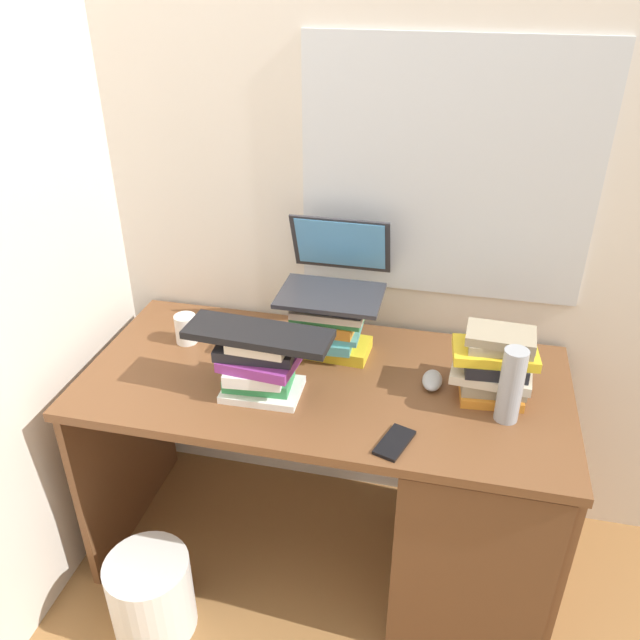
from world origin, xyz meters
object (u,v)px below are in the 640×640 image
at_px(desk, 439,487).
at_px(cell_phone, 395,442).
at_px(book_stack_tall, 330,325).
at_px(book_stack_side, 495,364).
at_px(water_bottle, 511,386).
at_px(wastebasket, 151,595).
at_px(keyboard, 258,334).
at_px(laptop, 335,274).
at_px(mug, 187,329).
at_px(computer_mouse, 432,380).
at_px(book_stack_keyboard_riser, 259,365).

xyz_separation_m(desk, cell_phone, (-0.13, -0.23, 0.35)).
bearing_deg(book_stack_tall, book_stack_side, -13.05).
height_order(water_bottle, wastebasket, water_bottle).
height_order(keyboard, wastebasket, keyboard).
bearing_deg(laptop, cell_phone, -60.66).
distance_m(mug, water_bottle, 1.05).
relative_size(desk, mug, 13.46).
bearing_deg(computer_mouse, cell_phone, -104.56).
height_order(cell_phone, wastebasket, cell_phone).
xyz_separation_m(book_stack_keyboard_riser, mug, (-0.32, 0.21, -0.04)).
xyz_separation_m(desk, keyboard, (-0.55, -0.09, 0.55)).
xyz_separation_m(keyboard, cell_phone, (0.42, -0.14, -0.20)).
distance_m(laptop, cell_phone, 0.59).
height_order(laptop, cell_phone, laptop).
relative_size(book_stack_side, keyboard, 0.59).
height_order(book_stack_tall, wastebasket, book_stack_tall).
height_order(book_stack_tall, mug, book_stack_tall).
distance_m(laptop, computer_mouse, 0.45).
bearing_deg(book_stack_tall, book_stack_keyboard_riser, -121.23).
relative_size(book_stack_keyboard_riser, laptop, 0.77).
bearing_deg(book_stack_tall, desk, -23.77).
xyz_separation_m(laptop, water_bottle, (0.55, -0.29, -0.14)).
bearing_deg(laptop, wastebasket, -125.61).
height_order(desk, book_stack_side, book_stack_side).
relative_size(book_stack_tall, wastebasket, 0.90).
distance_m(book_stack_keyboard_riser, wastebasket, 0.83).
distance_m(book_stack_keyboard_riser, water_bottle, 0.71).
relative_size(keyboard, computer_mouse, 4.04).
bearing_deg(mug, computer_mouse, -4.78).
relative_size(book_stack_side, cell_phone, 1.83).
height_order(laptop, water_bottle, laptop).
distance_m(desk, laptop, 0.76).
xyz_separation_m(laptop, computer_mouse, (0.34, -0.18, -0.24)).
bearing_deg(laptop, mug, -167.29).
relative_size(book_stack_tall, water_bottle, 1.12).
distance_m(water_bottle, wastebasket, 1.29).
bearing_deg(computer_mouse, book_stack_keyboard_riser, -163.68).
height_order(book_stack_side, cell_phone, book_stack_side).
xyz_separation_m(desk, book_stack_tall, (-0.40, 0.17, 0.45)).
bearing_deg(keyboard, water_bottle, 6.35).
bearing_deg(desk, book_stack_tall, 156.23).
distance_m(cell_phone, wastebasket, 0.96).
height_order(computer_mouse, cell_phone, computer_mouse).
xyz_separation_m(keyboard, water_bottle, (0.71, 0.04, -0.09)).
bearing_deg(computer_mouse, desk, -48.17).
bearing_deg(cell_phone, mug, 172.53).
distance_m(desk, wastebasket, 0.97).
distance_m(book_stack_side, computer_mouse, 0.19).
xyz_separation_m(book_stack_side, computer_mouse, (-0.17, 0.01, -0.09)).
bearing_deg(wastebasket, water_bottle, 18.59).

